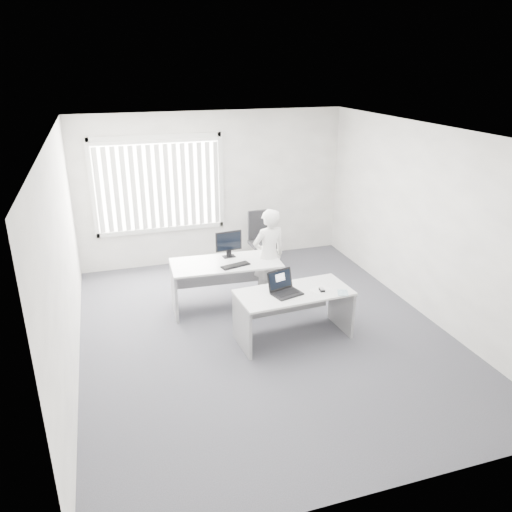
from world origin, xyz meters
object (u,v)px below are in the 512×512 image
object	(u,v)px
person	(269,256)
monitor	(229,244)
office_chair	(262,250)
desk_near	(294,305)
desk_far	(226,275)
laptop	(287,284)

from	to	relation	value
person	monitor	size ratio (longest dim) A/B	3.66
office_chair	monitor	xyz separation A→B (m)	(-0.95, -1.21, 0.64)
desk_near	desk_far	xyz separation A→B (m)	(-0.65, 1.19, 0.03)
desk_far	person	distance (m)	0.73
desk_near	person	size ratio (longest dim) A/B	1.04
desk_far	monitor	xyz separation A→B (m)	(0.10, 0.20, 0.42)
laptop	person	bearing A→B (deg)	66.72
desk_near	monitor	world-z (taller)	monitor
desk_far	monitor	distance (m)	0.48
office_chair	monitor	world-z (taller)	monitor
laptop	desk_near	bearing A→B (deg)	9.45
desk_far	laptop	size ratio (longest dim) A/B	4.43
desk_near	desk_far	bearing A→B (deg)	114.93
person	desk_near	bearing A→B (deg)	77.03
desk_far	laptop	bearing A→B (deg)	-64.30
desk_near	desk_far	world-z (taller)	desk_far
office_chair	laptop	size ratio (longest dim) A/B	2.75
desk_near	office_chair	xyz separation A→B (m)	(0.40, 2.60, -0.18)
person	laptop	distance (m)	1.26
desk_far	person	bearing A→B (deg)	3.04
monitor	laptop	bearing A→B (deg)	-78.54
desk_near	monitor	bearing A→B (deg)	107.67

